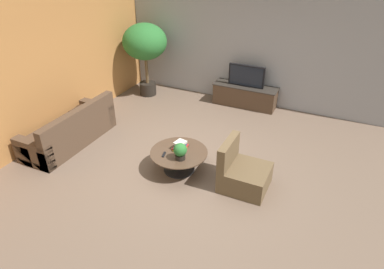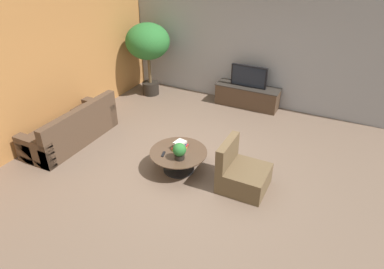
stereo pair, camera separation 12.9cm
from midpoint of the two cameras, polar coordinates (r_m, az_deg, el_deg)
ground_plane at (r=6.68m, az=0.38°, el=-4.80°), size 24.00×24.00×0.00m
back_wall_stone at (r=8.82m, az=10.18°, el=14.54°), size 7.40×0.12×3.00m
side_wall_left at (r=7.97m, az=-20.82°, el=11.34°), size 0.12×7.40×3.00m
media_console at (r=8.90m, az=9.59°, el=6.37°), size 1.62×0.50×0.54m
television at (r=8.71m, az=9.88°, el=9.50°), size 0.91×0.13×0.53m
coffee_table at (r=6.35m, az=-1.67°, el=-3.77°), size 1.06×1.06×0.40m
couch_by_wall at (r=7.62m, az=-18.88°, el=0.80°), size 0.84×2.08×0.84m
armchair_wicker at (r=6.02m, az=8.81°, el=-6.51°), size 0.80×0.76×0.86m
potted_palm_tall at (r=9.19m, az=-6.96°, el=14.75°), size 1.14×1.14×1.93m
potted_plant_tabletop at (r=6.01m, az=-1.49°, el=-2.73°), size 0.24×0.24×0.31m
book_stack at (r=6.34m, az=-1.45°, el=-1.84°), size 0.24×0.31×0.15m
remote_black at (r=6.22m, az=-4.21°, el=-3.28°), size 0.08×0.16×0.02m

